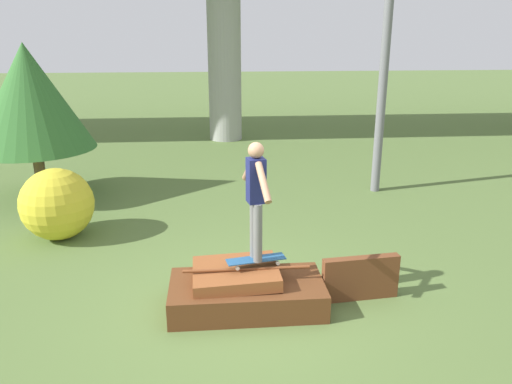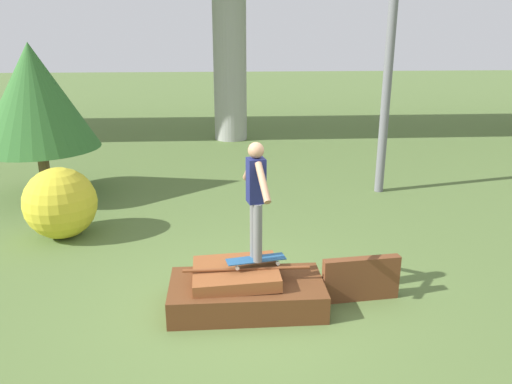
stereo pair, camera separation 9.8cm
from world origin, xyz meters
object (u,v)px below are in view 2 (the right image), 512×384
skateboard (256,260)px  skater (256,194)px  tree_behind_left (35,97)px  bush_yellow_flowering (60,203)px  utility_pole (393,9)px

skateboard → skater: bearing=90.0°
skateboard → tree_behind_left: tree_behind_left is taller
skater → bush_yellow_flowering: 4.35m
utility_pole → tree_behind_left: bearing=179.8°
tree_behind_left → bush_yellow_flowering: (1.03, -2.30, -1.61)m
skater → tree_behind_left: size_ratio=0.47×
skater → utility_pole: size_ratio=0.20×
bush_yellow_flowering → tree_behind_left: bearing=114.1°
skateboard → bush_yellow_flowering: 4.24m
skateboard → utility_pole: (3.22, 4.86, 3.36)m
skateboard → tree_behind_left: bearing=131.9°
utility_pole → tree_behind_left: size_ratio=2.31×
tree_behind_left → bush_yellow_flowering: size_ratio=2.61×
bush_yellow_flowering → skateboard: bearing=-37.6°
skateboard → skater: 0.94m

